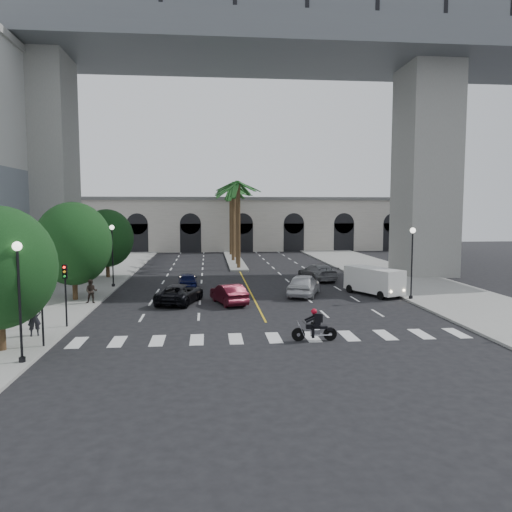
% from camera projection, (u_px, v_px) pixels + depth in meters
% --- Properties ---
extents(ground, '(140.00, 140.00, 0.00)m').
position_uv_depth(ground, '(270.00, 331.00, 27.53)').
color(ground, black).
rests_on(ground, ground).
extents(sidewalk_left, '(8.00, 100.00, 0.15)m').
position_uv_depth(sidewalk_left, '(66.00, 290.00, 40.94)').
color(sidewalk_left, gray).
rests_on(sidewalk_left, ground).
extents(sidewalk_right, '(8.00, 100.00, 0.15)m').
position_uv_depth(sidewalk_right, '(418.00, 284.00, 43.83)').
color(sidewalk_right, gray).
rests_on(sidewalk_right, ground).
extents(median, '(2.00, 24.00, 0.20)m').
position_uv_depth(median, '(234.00, 259.00, 65.17)').
color(median, gray).
rests_on(median, ground).
extents(pier_building, '(71.00, 10.50, 8.50)m').
position_uv_depth(pier_building, '(228.00, 224.00, 81.61)').
color(pier_building, beige).
rests_on(pier_building, ground).
extents(bridge, '(75.00, 13.00, 26.00)m').
position_uv_depth(bridge, '(277.00, 85.00, 47.89)').
color(bridge, gray).
rests_on(bridge, ground).
extents(palm_a, '(3.20, 3.20, 10.30)m').
position_uv_depth(palm_a, '(238.00, 187.00, 54.40)').
color(palm_a, '#47331E').
rests_on(palm_a, ground).
extents(palm_b, '(3.20, 3.20, 10.60)m').
position_uv_depth(palm_b, '(237.00, 186.00, 58.35)').
color(palm_b, '#47331E').
rests_on(palm_b, ground).
extents(palm_c, '(3.20, 3.20, 10.10)m').
position_uv_depth(palm_c, '(233.00, 191.00, 62.33)').
color(palm_c, '#47331E').
rests_on(palm_c, ground).
extents(palm_d, '(3.20, 3.20, 10.90)m').
position_uv_depth(palm_d, '(234.00, 186.00, 66.25)').
color(palm_d, '#47331E').
rests_on(palm_d, ground).
extents(palm_e, '(3.20, 3.20, 10.40)m').
position_uv_depth(palm_e, '(231.00, 191.00, 70.24)').
color(palm_e, '#47331E').
rests_on(palm_e, ground).
extents(palm_f, '(3.20, 3.20, 10.70)m').
position_uv_depth(palm_f, '(231.00, 190.00, 74.20)').
color(palm_f, '#47331E').
rests_on(palm_f, ground).
extents(street_tree_mid, '(5.44, 5.44, 7.21)m').
position_uv_depth(street_tree_mid, '(74.00, 244.00, 35.78)').
color(street_tree_mid, '#382616').
rests_on(street_tree_mid, ground).
extents(street_tree_far, '(5.04, 5.04, 6.68)m').
position_uv_depth(street_tree_far, '(107.00, 238.00, 47.70)').
color(street_tree_far, '#382616').
rests_on(street_tree_far, ground).
extents(lamp_post_left_near, '(0.40, 0.40, 5.35)m').
position_uv_depth(lamp_post_left_near, '(19.00, 291.00, 21.17)').
color(lamp_post_left_near, black).
rests_on(lamp_post_left_near, ground).
extents(lamp_post_left_far, '(0.40, 0.40, 5.35)m').
position_uv_depth(lamp_post_left_far, '(112.00, 250.00, 41.98)').
color(lamp_post_left_far, black).
rests_on(lamp_post_left_far, ground).
extents(lamp_post_right, '(0.40, 0.40, 5.35)m').
position_uv_depth(lamp_post_right, '(412.00, 257.00, 36.24)').
color(lamp_post_right, black).
rests_on(lamp_post_right, ground).
extents(traffic_signal_near, '(0.25, 0.18, 3.65)m').
position_uv_depth(traffic_signal_near, '(42.00, 298.00, 23.72)').
color(traffic_signal_near, black).
rests_on(traffic_signal_near, ground).
extents(traffic_signal_far, '(0.25, 0.18, 3.65)m').
position_uv_depth(traffic_signal_far, '(65.00, 285.00, 27.69)').
color(traffic_signal_far, black).
rests_on(traffic_signal_far, ground).
extents(motorcycle_rider, '(2.33, 0.63, 1.67)m').
position_uv_depth(motorcycle_rider, '(316.00, 326.00, 25.39)').
color(motorcycle_rider, black).
rests_on(motorcycle_rider, ground).
extents(car_a, '(3.68, 5.44, 1.72)m').
position_uv_depth(car_a, '(304.00, 285.00, 38.59)').
color(car_a, silver).
rests_on(car_a, ground).
extents(car_b, '(2.69, 4.57, 1.42)m').
position_uv_depth(car_b, '(229.00, 294.00, 35.28)').
color(car_b, '#490E1A').
rests_on(car_b, ground).
extents(car_c, '(3.65, 5.46, 1.39)m').
position_uv_depth(car_c, '(180.00, 294.00, 35.49)').
color(car_c, black).
rests_on(car_c, ground).
extents(car_d, '(3.27, 5.70, 1.56)m').
position_uv_depth(car_d, '(317.00, 272.00, 46.70)').
color(car_d, '#5D5E62').
rests_on(car_d, ground).
extents(car_e, '(1.77, 3.98, 1.33)m').
position_uv_depth(car_e, '(188.00, 280.00, 42.22)').
color(car_e, '#0D123C').
rests_on(car_e, ground).
extents(cargo_van, '(3.73, 5.31, 2.13)m').
position_uv_depth(cargo_van, '(374.00, 280.00, 38.72)').
color(cargo_van, silver).
rests_on(cargo_van, ground).
extents(pedestrian_a, '(0.77, 0.65, 1.81)m').
position_uv_depth(pedestrian_a, '(34.00, 319.00, 25.80)').
color(pedestrian_a, black).
rests_on(pedestrian_a, sidewalk_left).
extents(pedestrian_b, '(0.84, 0.66, 1.67)m').
position_uv_depth(pedestrian_b, '(91.00, 291.00, 34.69)').
color(pedestrian_b, black).
rests_on(pedestrian_b, sidewalk_left).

